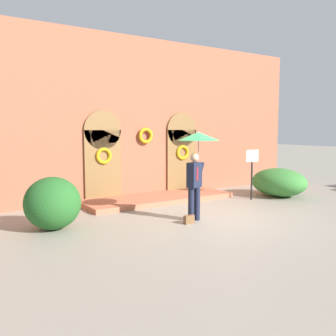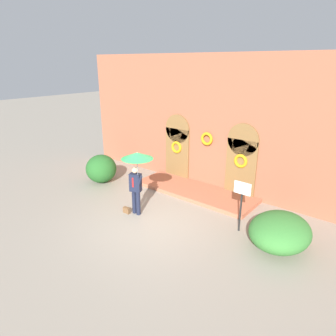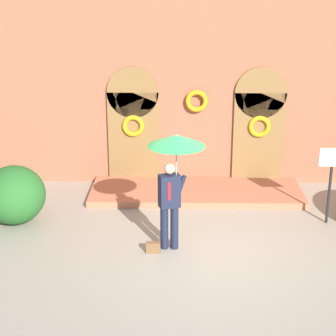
{
  "view_description": "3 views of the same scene",
  "coord_description": "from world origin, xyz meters",
  "px_view_note": "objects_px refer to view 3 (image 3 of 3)",
  "views": [
    {
      "loc": [
        -6.57,
        -7.65,
        2.45
      ],
      "look_at": [
        -0.49,
        1.65,
        1.28
      ],
      "focal_mm": 40.0,
      "sensor_mm": 36.0,
      "label": 1
    },
    {
      "loc": [
        6.44,
        -6.7,
        5.26
      ],
      "look_at": [
        -0.33,
        1.66,
        1.43
      ],
      "focal_mm": 32.0,
      "sensor_mm": 36.0,
      "label": 2
    },
    {
      "loc": [
        -0.45,
        -9.92,
        5.22
      ],
      "look_at": [
        -0.67,
        1.43,
        1.26
      ],
      "focal_mm": 60.0,
      "sensor_mm": 36.0,
      "label": 3
    }
  ],
  "objects_px": {
    "handbag": "(153,247)",
    "shrub_left": "(14,195)",
    "sign_post": "(331,173)",
    "person_with_umbrella": "(175,157)"
  },
  "relations": [
    {
      "from": "person_with_umbrella",
      "to": "sign_post",
      "type": "relative_size",
      "value": 1.37
    },
    {
      "from": "handbag",
      "to": "shrub_left",
      "type": "xyz_separation_m",
      "value": [
        -3.1,
        1.39,
        0.53
      ]
    },
    {
      "from": "handbag",
      "to": "sign_post",
      "type": "xyz_separation_m",
      "value": [
        3.76,
        1.48,
        1.05
      ]
    },
    {
      "from": "sign_post",
      "to": "shrub_left",
      "type": "height_order",
      "value": "sign_post"
    },
    {
      "from": "handbag",
      "to": "shrub_left",
      "type": "height_order",
      "value": "shrub_left"
    },
    {
      "from": "handbag",
      "to": "shrub_left",
      "type": "bearing_deg",
      "value": 154.95
    },
    {
      "from": "shrub_left",
      "to": "handbag",
      "type": "bearing_deg",
      "value": -24.13
    },
    {
      "from": "sign_post",
      "to": "shrub_left",
      "type": "distance_m",
      "value": 6.88
    },
    {
      "from": "person_with_umbrella",
      "to": "sign_post",
      "type": "xyz_separation_m",
      "value": [
        3.35,
        1.28,
        -0.75
      ]
    },
    {
      "from": "handbag",
      "to": "sign_post",
      "type": "distance_m",
      "value": 4.18
    }
  ]
}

